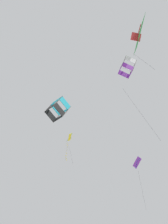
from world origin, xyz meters
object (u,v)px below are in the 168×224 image
object	(u,v)px
kite_delta_upper_right	(138,35)
kite_diamond_far_centre	(137,162)
kite_diamond_near_left	(70,138)
kite_box_near_right	(127,67)
kite_box_highest	(58,109)

from	to	relation	value
kite_delta_upper_right	kite_diamond_far_centre	bearing A→B (deg)	-10.96
kite_diamond_near_left	kite_diamond_far_centre	bearing A→B (deg)	-99.99
kite_delta_upper_right	kite_diamond_far_centre	world-z (taller)	kite_delta_upper_right
kite_delta_upper_right	kite_diamond_far_centre	distance (m)	17.63
kite_box_near_right	kite_delta_upper_right	xyz separation A→B (m)	(1.90, -0.07, 2.09)
kite_box_highest	kite_box_near_right	xyz separation A→B (m)	(6.91, 3.00, 1.09)
kite_diamond_near_left	kite_box_highest	world-z (taller)	kite_diamond_near_left
kite_box_near_right	kite_delta_upper_right	world-z (taller)	kite_delta_upper_right
kite_diamond_near_left	kite_delta_upper_right	bearing A→B (deg)	-173.50
kite_diamond_near_left	kite_box_highest	bearing A→B (deg)	162.00
kite_box_highest	kite_diamond_far_centre	xyz separation A→B (m)	(-4.99, 13.49, 0.17)
kite_box_highest	kite_box_near_right	world-z (taller)	kite_box_near_right
kite_diamond_far_centre	kite_diamond_near_left	bearing A→B (deg)	52.84
kite_diamond_far_centre	kite_box_near_right	bearing A→B (deg)	127.51
kite_diamond_near_left	kite_delta_upper_right	xyz separation A→B (m)	(17.51, -2.96, -0.07)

